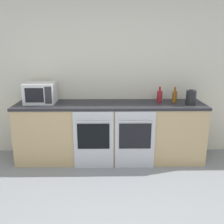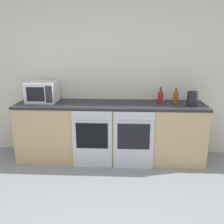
{
  "view_description": "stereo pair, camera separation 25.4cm",
  "coord_description": "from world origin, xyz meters",
  "views": [
    {
      "loc": [
        -0.02,
        -1.72,
        1.79
      ],
      "look_at": [
        0.03,
        2.05,
        0.78
      ],
      "focal_mm": 40.0,
      "sensor_mm": 36.0,
      "label": 1
    },
    {
      "loc": [
        0.23,
        -1.71,
        1.79
      ],
      "look_at": [
        0.03,
        2.05,
        0.78
      ],
      "focal_mm": 40.0,
      "sensor_mm": 36.0,
      "label": 2
    }
  ],
  "objects": [
    {
      "name": "microwave",
      "position": [
        -1.08,
        2.11,
        1.08
      ],
      "size": [
        0.46,
        0.4,
        0.32
      ],
      "color": "silver",
      "rests_on": "counter_back"
    },
    {
      "name": "kettle",
      "position": [
        1.22,
        1.96,
        1.03
      ],
      "size": [
        0.15,
        0.15,
        0.23
      ],
      "color": "#232326",
      "rests_on": "counter_back"
    },
    {
      "name": "bottle_red",
      "position": [
        0.78,
        2.12,
        1.02
      ],
      "size": [
        0.08,
        0.08,
        0.25
      ],
      "color": "maroon",
      "rests_on": "counter_back"
    },
    {
      "name": "oven_left",
      "position": [
        -0.25,
        1.72,
        0.45
      ],
      "size": [
        0.59,
        0.06,
        0.88
      ],
      "color": "silver",
      "rests_on": "ground_plane"
    },
    {
      "name": "bottle_clear",
      "position": [
        0.82,
        2.26,
        1.0
      ],
      "size": [
        0.08,
        0.08,
        0.19
      ],
      "color": "silver",
      "rests_on": "counter_back"
    },
    {
      "name": "oven_right",
      "position": [
        0.36,
        1.72,
        0.45
      ],
      "size": [
        0.59,
        0.06,
        0.88
      ],
      "color": "silver",
      "rests_on": "ground_plane"
    },
    {
      "name": "wall_back",
      "position": [
        0.0,
        2.4,
        1.3
      ],
      "size": [
        10.0,
        0.06,
        2.6
      ],
      "color": "silver",
      "rests_on": "ground_plane"
    },
    {
      "name": "counter_back",
      "position": [
        0.0,
        2.05,
        0.46
      ],
      "size": [
        2.93,
        0.66,
        0.92
      ],
      "color": "tan",
      "rests_on": "ground_plane"
    },
    {
      "name": "bottle_amber",
      "position": [
        1.01,
        2.12,
        1.02
      ],
      "size": [
        0.07,
        0.07,
        0.24
      ],
      "color": "#8C5114",
      "rests_on": "counter_back"
    }
  ]
}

